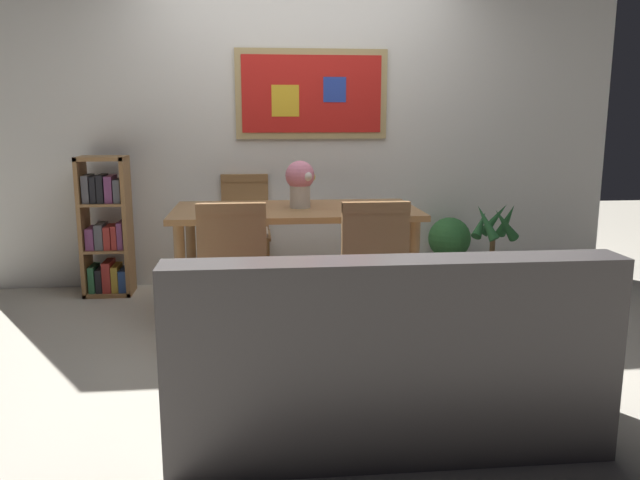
% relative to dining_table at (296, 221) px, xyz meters
% --- Properties ---
extents(ground_plane, '(12.00, 12.00, 0.00)m').
position_rel_dining_table_xyz_m(ground_plane, '(0.10, -0.53, -0.66)').
color(ground_plane, beige).
extents(wall_back_with_painting, '(5.20, 0.14, 2.60)m').
position_rel_dining_table_xyz_m(wall_back_with_painting, '(0.10, 0.91, 0.65)').
color(wall_back_with_painting, silver).
rests_on(wall_back_with_painting, ground_plane).
extents(dining_table, '(1.67, 0.85, 0.75)m').
position_rel_dining_table_xyz_m(dining_table, '(0.00, 0.00, 0.00)').
color(dining_table, '#9E7042').
rests_on(dining_table, ground_plane).
extents(dining_chair_far_left, '(0.40, 0.41, 0.91)m').
position_rel_dining_table_xyz_m(dining_chair_far_left, '(-0.36, 0.75, -0.12)').
color(dining_chair_far_left, '#9E7042').
rests_on(dining_chair_far_left, ground_plane).
extents(dining_chair_near_left, '(0.40, 0.41, 0.91)m').
position_rel_dining_table_xyz_m(dining_chair_near_left, '(-0.41, -0.77, -0.12)').
color(dining_chair_near_left, '#9E7042').
rests_on(dining_chair_near_left, ground_plane).
extents(dining_chair_near_right, '(0.40, 0.41, 0.91)m').
position_rel_dining_table_xyz_m(dining_chair_near_right, '(0.39, -0.80, -0.12)').
color(dining_chair_near_right, '#9E7042').
rests_on(dining_chair_near_right, ground_plane).
extents(leather_couch, '(1.80, 0.84, 0.84)m').
position_rel_dining_table_xyz_m(leather_couch, '(0.26, -1.75, -0.35)').
color(leather_couch, '#514C4C').
rests_on(leather_couch, ground_plane).
extents(bookshelf, '(0.36, 0.28, 1.07)m').
position_rel_dining_table_xyz_m(bookshelf, '(-1.42, 0.63, -0.16)').
color(bookshelf, '#9E7042').
rests_on(bookshelf, ground_plane).
extents(potted_ivy, '(0.35, 0.35, 0.56)m').
position_rel_dining_table_xyz_m(potted_ivy, '(1.30, 0.64, -0.35)').
color(potted_ivy, '#4C4742').
rests_on(potted_ivy, ground_plane).
extents(potted_palm, '(0.36, 0.37, 0.74)m').
position_rel_dining_table_xyz_m(potted_palm, '(1.54, 0.29, -0.38)').
color(potted_palm, '#B2ADA3').
rests_on(potted_palm, ground_plane).
extents(flower_vase, '(0.21, 0.21, 0.32)m').
position_rel_dining_table_xyz_m(flower_vase, '(0.03, 0.02, 0.28)').
color(flower_vase, beige).
rests_on(flower_vase, dining_table).
extents(tv_remote, '(0.16, 0.11, 0.02)m').
position_rel_dining_table_xyz_m(tv_remote, '(0.59, 0.02, 0.10)').
color(tv_remote, black).
rests_on(tv_remote, dining_table).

